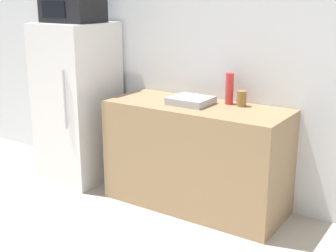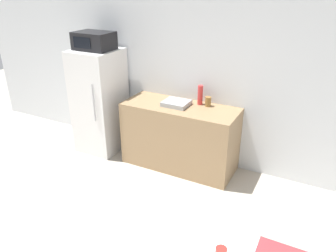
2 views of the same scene
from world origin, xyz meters
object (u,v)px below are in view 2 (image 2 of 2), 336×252
at_px(microwave, 94,41).
at_px(refrigerator, 100,101).
at_px(bottle_tall, 200,95).
at_px(bottle_short, 208,102).

bearing_deg(microwave, refrigerator, 70.82).
height_order(microwave, bottle_tall, microwave).
bearing_deg(bottle_tall, refrigerator, -170.98).
relative_size(microwave, bottle_tall, 2.00).
xyz_separation_m(refrigerator, bottle_short, (1.65, 0.23, 0.20)).
height_order(microwave, bottle_short, microwave).
distance_m(refrigerator, bottle_tall, 1.57).
relative_size(bottle_tall, bottle_short, 2.05).
xyz_separation_m(bottle_tall, bottle_short, (0.12, -0.01, -0.07)).
relative_size(refrigerator, microwave, 2.92).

